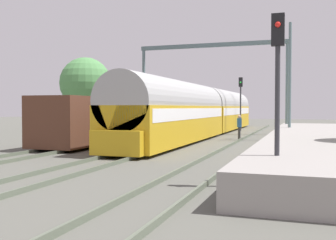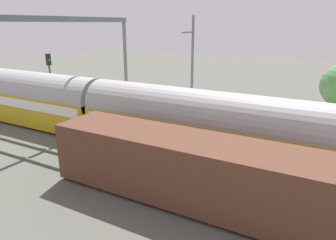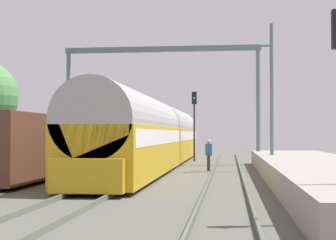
# 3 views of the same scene
# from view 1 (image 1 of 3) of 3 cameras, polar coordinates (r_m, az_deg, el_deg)

# --- Properties ---
(ground) EXTENTS (120.00, 120.00, 0.00)m
(ground) POSITION_cam_1_polar(r_m,az_deg,el_deg) (21.89, -2.08, -4.14)
(ground) COLOR #56564E
(track_far_west) EXTENTS (1.52, 60.00, 0.16)m
(track_far_west) POSITION_cam_1_polar(r_m,az_deg,el_deg) (23.78, -11.99, -3.51)
(track_far_west) COLOR #596251
(track_far_west) RESTS_ON ground
(track_west) EXTENTS (1.52, 60.00, 0.16)m
(track_west) POSITION_cam_1_polar(r_m,az_deg,el_deg) (21.88, -2.08, -3.93)
(track_west) COLOR #596251
(track_west) RESTS_ON ground
(track_east) EXTENTS (1.52, 60.00, 0.16)m
(track_east) POSITION_cam_1_polar(r_m,az_deg,el_deg) (20.74, 9.31, -4.26)
(track_east) COLOR #596251
(track_east) RESTS_ON ground
(platform) EXTENTS (4.40, 28.00, 0.90)m
(platform) POSITION_cam_1_polar(r_m,az_deg,el_deg) (22.43, 19.84, -2.94)
(platform) COLOR gray
(platform) RESTS_ON ground
(passenger_train) EXTENTS (2.93, 32.85, 3.82)m
(passenger_train) POSITION_cam_1_polar(r_m,az_deg,el_deg) (33.14, 5.23, 1.29)
(passenger_train) COLOR gold
(passenger_train) RESTS_ON ground
(freight_car) EXTENTS (2.80, 13.00, 2.70)m
(freight_car) POSITION_cam_1_polar(r_m,az_deg,el_deg) (26.33, -8.65, 0.06)
(freight_car) COLOR #563323
(freight_car) RESTS_ON ground
(person_crossing) EXTENTS (0.38, 0.46, 1.73)m
(person_crossing) POSITION_cam_1_polar(r_m,az_deg,el_deg) (29.04, 10.04, -0.66)
(person_crossing) COLOR #333333
(person_crossing) RESTS_ON ground
(railway_signal_near) EXTENTS (0.36, 0.30, 4.88)m
(railway_signal_near) POSITION_cam_1_polar(r_m,az_deg,el_deg) (11.79, 15.22, 6.01)
(railway_signal_near) COLOR #2D2D33
(railway_signal_near) RESTS_ON ground
(railway_signal_far) EXTENTS (0.36, 0.30, 5.13)m
(railway_signal_far) POSITION_cam_1_polar(r_m,az_deg,el_deg) (39.27, 10.22, 3.25)
(railway_signal_far) COLOR #2D2D33
(railway_signal_far) RESTS_ON ground
(catenary_gantry) EXTENTS (13.14, 0.28, 7.86)m
(catenary_gantry) POSITION_cam_1_polar(r_m,az_deg,el_deg) (35.64, 6.16, 7.29)
(catenary_gantry) COLOR slate
(catenary_gantry) RESTS_ON ground
(catenary_pole_east_mid) EXTENTS (1.90, 0.20, 8.00)m
(catenary_pole_east_mid) POSITION_cam_1_polar(r_m,az_deg,el_deg) (28.64, 16.74, 5.50)
(catenary_pole_east_mid) COLOR slate
(catenary_pole_east_mid) RESTS_ON ground
(tree_west_background) EXTENTS (5.04, 5.04, 7.17)m
(tree_west_background) POSITION_cam_1_polar(r_m,az_deg,el_deg) (40.62, -11.57, 5.12)
(tree_west_background) COLOR #4C3826
(tree_west_background) RESTS_ON ground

